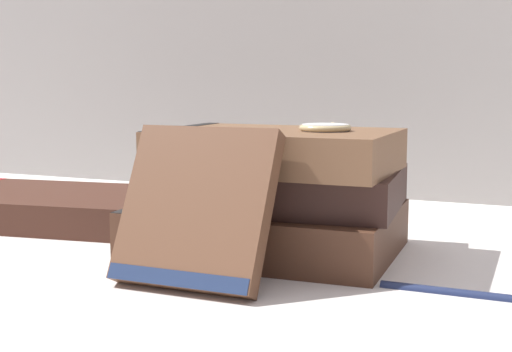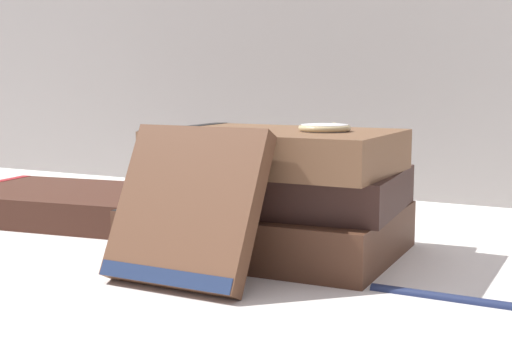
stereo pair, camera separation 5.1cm
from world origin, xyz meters
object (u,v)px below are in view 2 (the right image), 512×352
object	(u,v)px
book_flat_middle	(278,187)
book_flat_top	(274,150)
reading_glasses	(296,218)
fountain_pen	(472,297)
book_leaning_front	(185,212)
book_side_left	(68,204)
book_flat_bottom	(264,228)
pocket_watch	(325,128)

from	to	relation	value
book_flat_middle	book_flat_top	bearing A→B (deg)	-89.33
book_flat_middle	book_flat_top	distance (m)	0.04
book_flat_middle	reading_glasses	xyz separation A→B (m)	(-0.05, 0.14, -0.06)
fountain_pen	book_flat_top	bearing A→B (deg)	161.23
book_leaning_front	book_side_left	bearing A→B (deg)	149.30
book_leaning_front	fountain_pen	size ratio (longest dim) A/B	0.81
book_flat_bottom	reading_glasses	world-z (taller)	book_flat_bottom
book_flat_middle	pocket_watch	xyz separation A→B (m)	(0.05, -0.01, 0.06)
book_side_left	pocket_watch	bearing A→B (deg)	-14.67
book_flat_bottom	book_flat_middle	bearing A→B (deg)	16.34
book_side_left	reading_glasses	xyz separation A→B (m)	(0.24, 0.11, -0.01)
book_flat_middle	book_leaning_front	size ratio (longest dim) A/B	1.85
book_flat_middle	pocket_watch	world-z (taller)	pocket_watch
book_leaning_front	reading_glasses	size ratio (longest dim) A/B	1.03
pocket_watch	book_side_left	bearing A→B (deg)	173.26
book_side_left	pocket_watch	world-z (taller)	pocket_watch
book_side_left	fountain_pen	bearing A→B (deg)	-20.46
pocket_watch	reading_glasses	bearing A→B (deg)	122.15
fountain_pen	book_side_left	bearing A→B (deg)	167.45
book_side_left	reading_glasses	world-z (taller)	book_side_left
book_flat_top	reading_glasses	size ratio (longest dim) A/B	1.75
fountain_pen	pocket_watch	bearing A→B (deg)	154.98
book_flat_bottom	book_flat_top	bearing A→B (deg)	-25.43
book_flat_bottom	book_flat_top	world-z (taller)	book_flat_top
book_flat_bottom	book_flat_middle	xyz separation A→B (m)	(0.01, 0.00, 0.04)
book_leaning_front	fountain_pen	distance (m)	0.22
book_flat_middle	reading_glasses	bearing A→B (deg)	102.27
book_flat_middle	book_leaning_front	world-z (taller)	book_leaning_front
reading_glasses	pocket_watch	bearing A→B (deg)	-45.04
pocket_watch	book_flat_bottom	bearing A→B (deg)	176.31
reading_glasses	book_side_left	bearing A→B (deg)	-141.89
book_flat_bottom	book_flat_middle	size ratio (longest dim) A/B	1.06
book_flat_middle	book_flat_bottom	bearing A→B (deg)	-166.95
book_leaning_front	book_flat_bottom	bearing A→B (deg)	87.35
book_flat_bottom	book_flat_middle	distance (m)	0.04
book_side_left	pocket_watch	xyz separation A→B (m)	(0.33, -0.04, 0.10)
book_flat_middle	book_side_left	bearing A→B (deg)	168.12
book_flat_top	reading_glasses	xyz separation A→B (m)	(-0.05, 0.15, -0.09)
book_leaning_front	pocket_watch	distance (m)	0.15
book_flat_top	book_leaning_front	distance (m)	0.12
pocket_watch	fountain_pen	distance (m)	0.19
book_flat_top	book_leaning_front	xyz separation A→B (m)	(-0.02, -0.12, -0.04)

